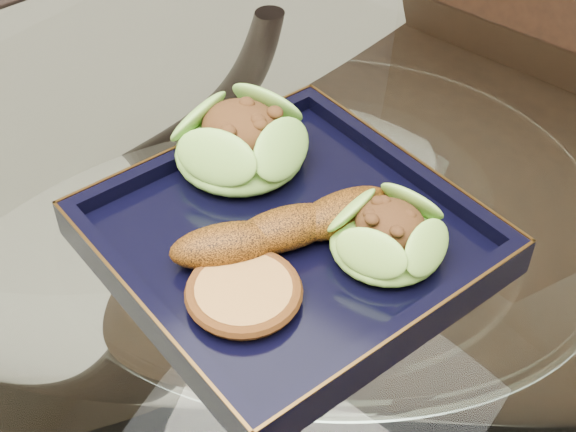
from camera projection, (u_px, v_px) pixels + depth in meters
The scene contains 7 objects.
dining_table at pixel (320, 370), 0.76m from camera, with size 1.13×1.13×0.77m.
dining_chair at pixel (485, 217), 0.94m from camera, with size 0.48×0.48×1.05m.
navy_plate at pixel (288, 243), 0.64m from camera, with size 0.27×0.27×0.02m, color black.
lettuce_wrap_left at pixel (240, 145), 0.69m from camera, with size 0.11×0.11×0.04m, color #4E922A.
lettuce_wrap_right at pixel (387, 238), 0.61m from camera, with size 0.09×0.09×0.03m, color #72AD32.
roasted_plantain at pixel (285, 229), 0.62m from camera, with size 0.17×0.04×0.03m, color #6C390B.
crumb_patty at pixel (244, 294), 0.58m from camera, with size 0.08×0.08×0.01m, color #BC823E.
Camera 1 is at (0.25, -0.38, 1.23)m, focal length 50.00 mm.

